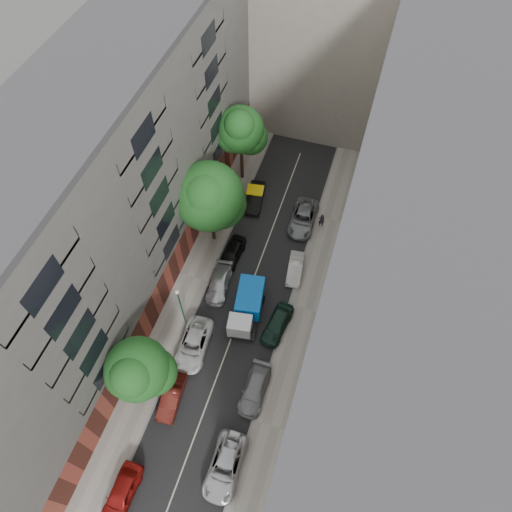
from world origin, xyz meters
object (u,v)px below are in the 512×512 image
at_px(tree_near, 139,371).
at_px(tree_mid, 210,199).
at_px(car_left_2, 193,344).
at_px(car_right_0, 225,466).
at_px(car_left_3, 219,284).
at_px(car_right_4, 303,218).
at_px(tarp_truck, 247,306).
at_px(car_left_1, 172,397).
at_px(car_left_4, 232,253).
at_px(car_right_3, 295,269).
at_px(car_right_2, 277,324).
at_px(car_right_1, 255,390).
at_px(lamp_post, 181,305).
at_px(tree_far, 241,132).
at_px(car_left_5, 255,197).
at_px(pedestrian, 321,220).
at_px(car_left_0, 121,494).

relative_size(tree_near, tree_mid, 0.85).
xyz_separation_m(car_left_2, car_right_0, (5.91, -8.33, -0.01)).
distance_m(car_left_3, car_right_4, 11.46).
height_order(tarp_truck, car_left_1, tarp_truck).
bearing_deg(car_left_4, tarp_truck, -54.95).
height_order(car_right_3, car_right_4, car_right_4).
bearing_deg(car_left_4, car_right_2, -40.09).
height_order(tarp_truck, car_right_4, tarp_truck).
distance_m(tarp_truck, car_right_4, 12.08).
bearing_deg(car_left_2, car_right_1, -22.80).
bearing_deg(lamp_post, car_right_3, 47.70).
bearing_deg(tarp_truck, tree_near, -126.95).
bearing_deg(tree_far, car_right_0, -73.97).
height_order(car_left_5, pedestrian, pedestrian).
bearing_deg(tarp_truck, car_left_5, 95.81).
xyz_separation_m(car_left_3, car_left_4, (0.00, 3.60, 0.07)).
relative_size(car_left_2, pedestrian, 3.09).
xyz_separation_m(tarp_truck, pedestrian, (4.10, 11.97, -0.39)).
distance_m(car_right_1, lamp_post, 9.21).
distance_m(car_left_5, tree_near, 23.18).
bearing_deg(car_right_3, tarp_truck, -124.83).
relative_size(car_left_5, tree_mid, 0.47).
relative_size(tarp_truck, car_left_5, 1.28).
relative_size(tarp_truck, car_left_1, 1.40).
bearing_deg(tarp_truck, car_right_2, -18.99).
bearing_deg(car_left_2, tree_far, 92.65).
bearing_deg(car_right_2, car_right_3, 98.16).
distance_m(car_left_4, tree_near, 15.87).
xyz_separation_m(car_left_0, car_left_3, (0.65, 18.80, -0.09)).
relative_size(car_left_4, car_right_4, 0.80).
bearing_deg(car_right_4, tarp_truck, -102.29).
bearing_deg(car_right_0, lamp_post, 124.78).
bearing_deg(car_left_1, car_left_2, 85.20).
relative_size(car_right_4, pedestrian, 3.14).
height_order(car_left_4, car_right_4, car_right_4).
distance_m(car_right_0, car_right_3, 18.61).
bearing_deg(car_left_5, lamp_post, -102.91).
bearing_deg(car_right_1, tree_near, -160.51).
xyz_separation_m(car_left_4, pedestrian, (7.50, 6.50, 0.28)).
height_order(car_left_4, tree_far, tree_far).
distance_m(car_left_0, pedestrian, 30.03).
relative_size(car_left_4, car_right_3, 1.11).
distance_m(car_left_2, tree_near, 7.16).
bearing_deg(tarp_truck, lamp_post, -157.56).
bearing_deg(tree_far, car_right_1, -69.15).
distance_m(car_left_2, car_right_1, 6.61).
bearing_deg(tree_near, car_right_4, 71.15).
xyz_separation_m(car_left_5, car_right_3, (6.40, -7.40, -0.10)).
relative_size(car_left_0, tree_far, 0.46).
bearing_deg(tree_far, car_right_3, -49.50).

